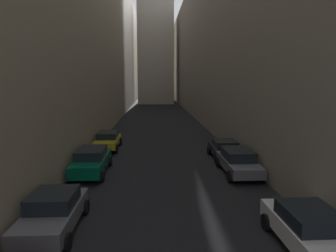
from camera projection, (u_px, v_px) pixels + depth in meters
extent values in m
plane|color=black|center=(157.00, 116.00, 47.08)|extent=(264.00, 264.00, 0.00)
cube|color=gray|center=(76.00, 37.00, 46.52)|extent=(14.52, 108.00, 24.88)
cube|color=gray|center=(230.00, 49.00, 48.02)|extent=(12.80, 108.00, 21.42)
cube|color=#9E9384|center=(155.00, 4.00, 70.08)|extent=(8.46, 8.46, 47.49)
cube|color=#4C4C51|center=(53.00, 215.00, 10.87)|extent=(1.72, 4.00, 0.61)
cube|color=black|center=(53.00, 199.00, 10.89)|extent=(1.58, 1.78, 0.55)
cylinder|color=black|center=(44.00, 208.00, 12.22)|extent=(0.22, 0.61, 0.61)
cylinder|color=black|center=(85.00, 207.00, 12.31)|extent=(0.22, 0.61, 0.61)
cylinder|color=black|center=(13.00, 244.00, 9.54)|extent=(0.22, 0.61, 0.61)
cylinder|color=black|center=(67.00, 242.00, 9.62)|extent=(0.22, 0.61, 0.61)
cube|color=#05472D|center=(92.00, 163.00, 17.66)|extent=(1.73, 4.53, 0.70)
cube|color=black|center=(91.00, 153.00, 17.59)|extent=(1.60, 2.32, 0.52)
cylinder|color=black|center=(83.00, 162.00, 19.19)|extent=(0.22, 0.62, 0.62)
cylinder|color=black|center=(110.00, 161.00, 19.27)|extent=(0.22, 0.62, 0.62)
cylinder|color=black|center=(70.00, 177.00, 16.15)|extent=(0.22, 0.62, 0.62)
cylinder|color=black|center=(102.00, 176.00, 16.23)|extent=(0.22, 0.62, 0.62)
cube|color=#A59919|center=(108.00, 142.00, 24.00)|extent=(1.71, 4.17, 0.57)
cube|color=black|center=(108.00, 135.00, 24.09)|extent=(1.57, 2.20, 0.50)
cylinder|color=black|center=(100.00, 142.00, 25.40)|extent=(0.22, 0.68, 0.68)
cylinder|color=black|center=(120.00, 141.00, 25.48)|extent=(0.22, 0.68, 0.68)
cylinder|color=black|center=(94.00, 149.00, 22.60)|extent=(0.22, 0.68, 0.68)
cylinder|color=black|center=(116.00, 149.00, 22.68)|extent=(0.22, 0.68, 0.68)
cube|color=silver|center=(311.00, 234.00, 9.51)|extent=(1.74, 4.36, 0.63)
cube|color=black|center=(310.00, 216.00, 9.53)|extent=(1.60, 2.00, 0.49)
cylinder|color=black|center=(267.00, 222.00, 10.98)|extent=(0.22, 0.62, 0.62)
cylinder|color=black|center=(312.00, 221.00, 11.07)|extent=(0.22, 0.62, 0.62)
cube|color=#4C4C51|center=(238.00, 164.00, 17.58)|extent=(1.76, 4.37, 0.57)
cube|color=black|center=(238.00, 154.00, 17.65)|extent=(1.62, 2.32, 0.56)
cylinder|color=black|center=(218.00, 162.00, 19.05)|extent=(0.22, 0.66, 0.66)
cylinder|color=black|center=(245.00, 162.00, 19.14)|extent=(0.22, 0.66, 0.66)
cylinder|color=black|center=(230.00, 177.00, 16.11)|extent=(0.22, 0.66, 0.66)
cylinder|color=black|center=(262.00, 176.00, 16.20)|extent=(0.22, 0.66, 0.66)
cube|color=black|center=(225.00, 151.00, 20.95)|extent=(1.67, 4.10, 0.57)
cube|color=black|center=(225.00, 144.00, 20.85)|extent=(1.54, 1.92, 0.46)
cylinder|color=black|center=(209.00, 150.00, 22.33)|extent=(0.22, 0.65, 0.65)
cylinder|color=black|center=(231.00, 150.00, 22.41)|extent=(0.22, 0.65, 0.65)
cylinder|color=black|center=(217.00, 160.00, 19.58)|extent=(0.22, 0.65, 0.65)
cylinder|color=black|center=(242.00, 159.00, 19.66)|extent=(0.22, 0.65, 0.65)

